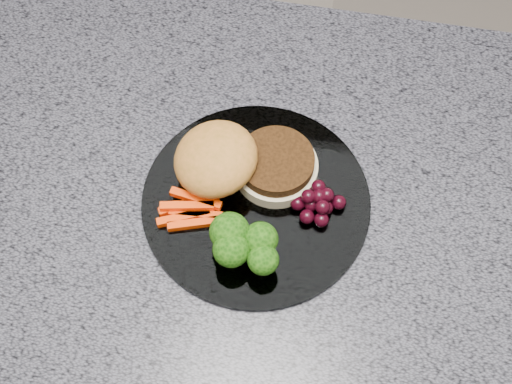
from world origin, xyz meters
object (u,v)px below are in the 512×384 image
island_cabinet (272,327)px  grape_bunch (317,201)px  plate (256,201)px  burger (237,163)px

island_cabinet → grape_bunch: size_ratio=19.38×
plate → burger: burger is taller
island_cabinet → burger: size_ratio=6.34×
island_cabinet → grape_bunch: bearing=0.4°
burger → grape_bunch: burger is taller
plate → burger: 0.05m
island_cabinet → grape_bunch: (0.04, 0.00, 0.49)m
island_cabinet → burger: (-0.05, 0.03, 0.50)m
plate → grape_bunch: size_ratio=4.20×
island_cabinet → plate: bearing=-169.8°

